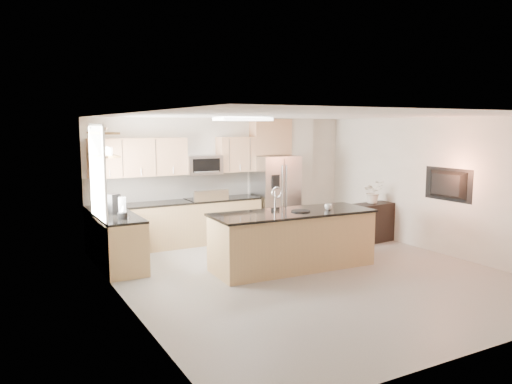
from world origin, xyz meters
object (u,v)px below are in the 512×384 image
blender (122,210)px  coffee_maker (113,204)px  refrigerator (275,196)px  microwave (203,165)px  credenza (372,222)px  flower_vase (373,186)px  bowl (99,129)px  platter (301,211)px  cup (328,207)px  range (206,220)px  island (293,240)px  television (445,185)px  kettle (123,211)px

blender → coffee_maker: bearing=91.9°
refrigerator → blender: 3.99m
microwave → credenza: microwave is taller
flower_vase → bowl: bearing=171.2°
platter → cup: bearing=-8.4°
blender → range: bearing=34.5°
microwave → cup: size_ratio=5.80×
island → coffee_maker: bearing=150.8°
television → cup: bearing=77.1°
platter → flower_vase: 2.67m
flower_vase → television: television is taller
range → coffee_maker: bearing=-158.5°
range → television: 4.78m
refrigerator → flower_vase: size_ratio=2.48×
blender → kettle: bearing=69.7°
flower_vase → credenza: bearing=-126.3°
island → television: (2.94, -0.66, 0.86)m
flower_vase → platter: bearing=-158.7°
cup → flower_vase: flower_vase is taller
range → microwave: microwave is taller
coffee_maker → cup: bearing=-28.2°
range → bowl: size_ratio=2.77×
blender → flower_vase: flower_vase is taller
range → blender: (-2.08, -1.42, 0.61)m
microwave → island: size_ratio=0.26×
refrigerator → blender: refrigerator is taller
cup → flower_vase: size_ratio=0.18×
refrigerator → bowl: (-3.91, -0.67, 1.50)m
credenza → kettle: 5.20m
credenza → coffee_maker: size_ratio=2.95×
microwave → credenza: (3.13, -1.73, -1.22)m
coffee_maker → flower_vase: size_ratio=0.48×
range → television: television is taller
range → credenza: size_ratio=1.12×
credenza → bowl: bowl is taller
microwave → refrigerator: (1.66, -0.17, -0.74)m
platter → bowl: size_ratio=0.80×
bowl → television: (5.76, -2.41, -1.04)m
microwave → platter: size_ratio=2.31×
kettle → coffee_maker: 0.47m
kettle → range: bearing=32.5°
credenza → blender: bearing=172.1°
bowl → television: 6.33m
range → credenza: range is taller
platter → television: (2.82, -0.60, 0.36)m
blender → television: bearing=-16.9°
bowl → refrigerator: bearing=9.7°
island → television: size_ratio=2.68×
credenza → bowl: 5.80m
island → blender: size_ratio=7.88×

